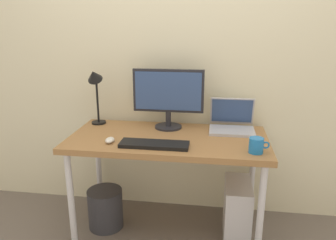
{
  "coord_description": "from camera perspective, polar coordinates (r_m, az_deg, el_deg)",
  "views": [
    {
      "loc": [
        0.31,
        -2.13,
        1.5
      ],
      "look_at": [
        0.0,
        0.0,
        0.86
      ],
      "focal_mm": 35.37,
      "sensor_mm": 36.0,
      "label": 1
    }
  ],
  "objects": [
    {
      "name": "desk_lamp",
      "position": [
        2.53,
        -12.48,
        6.07
      ],
      "size": [
        0.11,
        0.16,
        0.45
      ],
      "color": "black",
      "rests_on": "desk"
    },
    {
      "name": "laptop",
      "position": [
        2.45,
        10.94,
        -0.39
      ],
      "size": [
        0.32,
        0.28,
        0.23
      ],
      "color": "#B2B2B7",
      "rests_on": "desk"
    },
    {
      "name": "ground_plane",
      "position": [
        2.62,
        0.0,
        -18.34
      ],
      "size": [
        6.0,
        6.0,
        0.0
      ],
      "primitive_type": "plane",
      "color": "#665B51"
    },
    {
      "name": "coffee_mug",
      "position": [
        2.06,
        14.99,
        -4.25
      ],
      "size": [
        0.12,
        0.09,
        0.09
      ],
      "color": "#1E72BF",
      "rests_on": "desk"
    },
    {
      "name": "back_wall",
      "position": [
        2.55,
        1.3,
        12.03
      ],
      "size": [
        4.4,
        0.04,
        2.6
      ],
      "primitive_type": "cube",
      "color": "beige",
      "rests_on": "ground_plane"
    },
    {
      "name": "keyboard",
      "position": [
        2.11,
        -2.38,
        -4.22
      ],
      "size": [
        0.44,
        0.14,
        0.02
      ],
      "primitive_type": "cube",
      "color": "black",
      "rests_on": "desk"
    },
    {
      "name": "monitor",
      "position": [
        2.41,
        0.05,
        4.32
      ],
      "size": [
        0.52,
        0.2,
        0.44
      ],
      "color": "#232328",
      "rests_on": "desk"
    },
    {
      "name": "wastebasket",
      "position": [
        2.63,
        -10.72,
        -14.73
      ],
      "size": [
        0.26,
        0.26,
        0.3
      ],
      "primitive_type": "cylinder",
      "color": "#333338",
      "rests_on": "ground_plane"
    },
    {
      "name": "mouse",
      "position": [
        2.2,
        -10.0,
        -3.44
      ],
      "size": [
        0.06,
        0.09,
        0.03
      ],
      "primitive_type": "ellipsoid",
      "color": "silver",
      "rests_on": "desk"
    },
    {
      "name": "desk",
      "position": [
        2.31,
        0.0,
        -4.5
      ],
      "size": [
        1.36,
        0.66,
        0.74
      ],
      "color": "olive",
      "rests_on": "ground_plane"
    },
    {
      "name": "computer_tower",
      "position": [
        2.5,
        11.8,
        -15.0
      ],
      "size": [
        0.18,
        0.36,
        0.42
      ],
      "primitive_type": "cube",
      "color": "silver",
      "rests_on": "ground_plane"
    }
  ]
}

